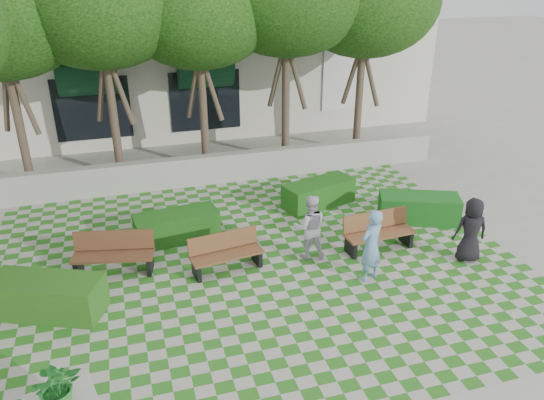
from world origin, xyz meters
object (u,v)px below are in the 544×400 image
object	(u,v)px
bench_east	(378,232)
hedge_midleft	(177,226)
hedge_east	(419,208)
person_white	(310,227)
person_blue	(371,246)
person_dark	(471,230)
bench_mid	(226,253)
hedge_west	(47,296)
bench_west	(114,254)
hedge_midright	(319,194)

from	to	relation	value
bench_east	hedge_midleft	bearing A→B (deg)	154.54
hedge_east	person_white	world-z (taller)	person_white
person_blue	person_dark	bearing A→B (deg)	158.81
person_white	bench_mid	bearing A→B (deg)	11.28
hedge_midleft	person_dark	world-z (taller)	person_dark
hedge_west	person_white	world-z (taller)	person_white
hedge_midleft	person_white	world-z (taller)	person_white
bench_east	hedge_west	size ratio (longest dim) A/B	0.80
bench_east	bench_west	world-z (taller)	bench_west
bench_west	hedge_midright	size ratio (longest dim) A/B	0.91
person_dark	person_white	distance (m)	3.70
bench_west	person_dark	size ratio (longest dim) A/B	1.19
bench_east	hedge_east	distance (m)	2.02
hedge_west	hedge_east	bearing A→B (deg)	9.22
bench_west	hedge_west	bearing A→B (deg)	-125.94
bench_west	hedge_midright	world-z (taller)	bench_west
bench_east	hedge_midright	distance (m)	2.74
bench_east	hedge_east	xyz separation A→B (m)	(1.73, 1.03, -0.07)
bench_west	person_blue	size ratio (longest dim) A/B	1.10
bench_west	person_blue	distance (m)	5.69
bench_east	hedge_west	world-z (taller)	bench_east
bench_mid	person_dark	xyz separation A→B (m)	(5.50, -1.19, 0.36)
hedge_east	person_dark	distance (m)	2.16
bench_east	hedge_midright	size ratio (longest dim) A/B	0.86
hedge_midright	person_white	xyz separation A→B (m)	(-1.24, -2.60, 0.43)
person_blue	person_dark	size ratio (longest dim) A/B	1.08
hedge_east	hedge_midright	distance (m)	2.78
hedge_west	bench_east	bearing A→B (deg)	3.52
bench_mid	hedge_midleft	distance (m)	1.95
person_blue	person_white	size ratio (longest dim) A/B	1.06
hedge_east	hedge_west	xyz separation A→B (m)	(-9.20, -1.49, 0.02)
hedge_west	person_white	xyz separation A→B (m)	(5.73, 0.56, 0.41)
hedge_midleft	bench_east	bearing A→B (deg)	-21.83
hedge_east	person_dark	xyz separation A→B (m)	(0.04, -2.12, 0.42)
hedge_midleft	person_blue	xyz separation A→B (m)	(3.80, -3.03, 0.49)
bench_west	hedge_midleft	bearing A→B (deg)	47.59
hedge_west	person_blue	size ratio (longest dim) A/B	1.30
bench_mid	hedge_midright	world-z (taller)	bench_mid
hedge_west	person_dark	distance (m)	9.27
hedge_east	hedge_west	distance (m)	9.32
person_dark	person_white	xyz separation A→B (m)	(-3.50, 1.18, 0.01)
hedge_east	hedge_midleft	world-z (taller)	hedge_east
bench_west	person_white	world-z (taller)	person_white
bench_east	person_white	bearing A→B (deg)	173.11
hedge_midright	hedge_midleft	size ratio (longest dim) A/B	1.00
hedge_midleft	hedge_west	xyz separation A→B (m)	(-2.86, -2.31, 0.03)
bench_mid	hedge_west	size ratio (longest dim) A/B	0.77
bench_mid	hedge_east	size ratio (longest dim) A/B	0.82
bench_mid	person_blue	xyz separation A→B (m)	(2.92, -1.30, 0.43)
person_dark	bench_mid	bearing A→B (deg)	-0.20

